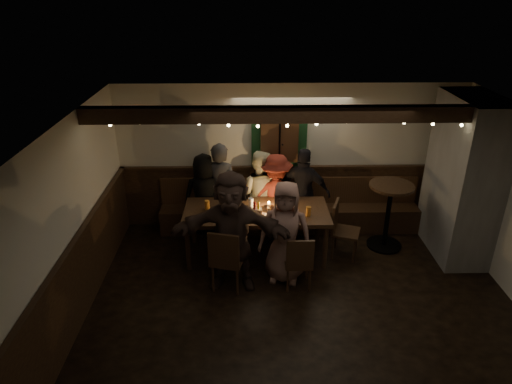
{
  "coord_description": "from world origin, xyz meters",
  "views": [
    {
      "loc": [
        -0.74,
        -5.02,
        4.15
      ],
      "look_at": [
        -0.61,
        1.6,
        1.05
      ],
      "focal_mm": 32.0,
      "sensor_mm": 36.0,
      "label": 1
    }
  ],
  "objects_px": {
    "person_d": "(276,196)",
    "high_top": "(389,208)",
    "person_a": "(205,195)",
    "chair_end": "(341,226)",
    "person_f": "(232,231)",
    "chair_near_left": "(226,257)",
    "person_b": "(220,190)",
    "person_e": "(303,192)",
    "chair_near_right": "(299,260)",
    "dining_table": "(256,214)",
    "person_g": "(285,232)",
    "person_c": "(259,193)"
  },
  "relations": [
    {
      "from": "chair_end",
      "to": "person_a",
      "type": "distance_m",
      "value": 2.37
    },
    {
      "from": "dining_table",
      "to": "chair_near_right",
      "type": "height_order",
      "value": "dining_table"
    },
    {
      "from": "person_b",
      "to": "person_e",
      "type": "xyz_separation_m",
      "value": [
        1.44,
        -0.0,
        -0.06
      ]
    },
    {
      "from": "dining_table",
      "to": "person_c",
      "type": "bearing_deg",
      "value": 84.97
    },
    {
      "from": "dining_table",
      "to": "person_e",
      "type": "height_order",
      "value": "person_e"
    },
    {
      "from": "chair_end",
      "to": "person_f",
      "type": "relative_size",
      "value": 0.52
    },
    {
      "from": "dining_table",
      "to": "person_g",
      "type": "distance_m",
      "value": 0.77
    },
    {
      "from": "chair_near_right",
      "to": "chair_end",
      "type": "xyz_separation_m",
      "value": [
        0.77,
        0.92,
        0.04
      ]
    },
    {
      "from": "chair_near_left",
      "to": "high_top",
      "type": "height_order",
      "value": "high_top"
    },
    {
      "from": "chair_near_left",
      "to": "person_d",
      "type": "relative_size",
      "value": 0.66
    },
    {
      "from": "person_g",
      "to": "dining_table",
      "type": "bearing_deg",
      "value": 131.89
    },
    {
      "from": "chair_end",
      "to": "person_d",
      "type": "relative_size",
      "value": 0.62
    },
    {
      "from": "chair_near_right",
      "to": "chair_end",
      "type": "distance_m",
      "value": 1.2
    },
    {
      "from": "dining_table",
      "to": "person_f",
      "type": "distance_m",
      "value": 0.89
    },
    {
      "from": "person_e",
      "to": "person_a",
      "type": "bearing_deg",
      "value": 16.86
    },
    {
      "from": "chair_near_left",
      "to": "person_d",
      "type": "distance_m",
      "value": 1.79
    },
    {
      "from": "person_c",
      "to": "person_g",
      "type": "distance_m",
      "value": 1.47
    },
    {
      "from": "person_a",
      "to": "person_e",
      "type": "distance_m",
      "value": 1.71
    },
    {
      "from": "chair_near_right",
      "to": "chair_near_left",
      "type": "bearing_deg",
      "value": -179.8
    },
    {
      "from": "chair_near_left",
      "to": "person_g",
      "type": "height_order",
      "value": "person_g"
    },
    {
      "from": "chair_near_right",
      "to": "high_top",
      "type": "distance_m",
      "value": 1.99
    },
    {
      "from": "chair_end",
      "to": "person_c",
      "type": "height_order",
      "value": "person_c"
    },
    {
      "from": "dining_table",
      "to": "high_top",
      "type": "distance_m",
      "value": 2.21
    },
    {
      "from": "person_c",
      "to": "person_g",
      "type": "height_order",
      "value": "person_g"
    },
    {
      "from": "dining_table",
      "to": "person_a",
      "type": "distance_m",
      "value": 1.14
    },
    {
      "from": "chair_near_right",
      "to": "person_d",
      "type": "bearing_deg",
      "value": 98.75
    },
    {
      "from": "person_b",
      "to": "person_d",
      "type": "height_order",
      "value": "person_b"
    },
    {
      "from": "chair_near_left",
      "to": "person_g",
      "type": "xyz_separation_m",
      "value": [
        0.86,
        0.28,
        0.23
      ]
    },
    {
      "from": "chair_near_right",
      "to": "high_top",
      "type": "relative_size",
      "value": 0.76
    },
    {
      "from": "chair_near_left",
      "to": "person_b",
      "type": "height_order",
      "value": "person_b"
    },
    {
      "from": "chair_end",
      "to": "person_a",
      "type": "height_order",
      "value": "person_a"
    },
    {
      "from": "person_d",
      "to": "high_top",
      "type": "bearing_deg",
      "value": 171.08
    },
    {
      "from": "person_a",
      "to": "person_d",
      "type": "xyz_separation_m",
      "value": [
        1.23,
        -0.07,
        0.01
      ]
    },
    {
      "from": "person_b",
      "to": "chair_end",
      "type": "bearing_deg",
      "value": 171.49
    },
    {
      "from": "person_b",
      "to": "person_d",
      "type": "bearing_deg",
      "value": -171.89
    },
    {
      "from": "chair_end",
      "to": "person_e",
      "type": "bearing_deg",
      "value": 126.07
    },
    {
      "from": "person_f",
      "to": "person_g",
      "type": "height_order",
      "value": "person_f"
    },
    {
      "from": "chair_end",
      "to": "person_g",
      "type": "relative_size",
      "value": 0.59
    },
    {
      "from": "person_d",
      "to": "person_e",
      "type": "relative_size",
      "value": 0.95
    },
    {
      "from": "dining_table",
      "to": "chair_near_left",
      "type": "bearing_deg",
      "value": -115.63
    },
    {
      "from": "person_e",
      "to": "person_f",
      "type": "distance_m",
      "value": 1.93
    },
    {
      "from": "chair_near_left",
      "to": "person_a",
      "type": "height_order",
      "value": "person_a"
    },
    {
      "from": "person_e",
      "to": "person_d",
      "type": "bearing_deg",
      "value": 24.36
    },
    {
      "from": "person_e",
      "to": "dining_table",
      "type": "bearing_deg",
      "value": 57.95
    },
    {
      "from": "dining_table",
      "to": "chair_end",
      "type": "xyz_separation_m",
      "value": [
        1.37,
        -0.01,
        -0.22
      ]
    },
    {
      "from": "chair_end",
      "to": "chair_near_left",
      "type": "bearing_deg",
      "value": -153.13
    },
    {
      "from": "person_a",
      "to": "person_d",
      "type": "relative_size",
      "value": 0.99
    },
    {
      "from": "person_a",
      "to": "person_b",
      "type": "xyz_separation_m",
      "value": [
        0.27,
        -0.01,
        0.1
      ]
    },
    {
      "from": "person_a",
      "to": "person_e",
      "type": "height_order",
      "value": "person_e"
    },
    {
      "from": "person_b",
      "to": "person_e",
      "type": "height_order",
      "value": "person_b"
    }
  ]
}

